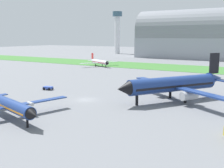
{
  "coord_description": "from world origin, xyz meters",
  "views": [
    {
      "loc": [
        37.09,
        -49.29,
        14.26
      ],
      "look_at": [
        3.1,
        6.46,
        3.0
      ],
      "focal_mm": 44.11,
      "sensor_mm": 36.0,
      "label": 1
    }
  ],
  "objects_px": {
    "baggage_cart_midfield": "(48,88)",
    "control_tower": "(117,29)",
    "airplane_taxiing_turboprop": "(99,62)",
    "airplane_foreground_turboprop": "(9,104)",
    "airplane_midfield_jet": "(175,84)"
  },
  "relations": [
    {
      "from": "baggage_cart_midfield",
      "to": "control_tower",
      "type": "relative_size",
      "value": 0.08
    },
    {
      "from": "airplane_taxiing_turboprop",
      "to": "baggage_cart_midfield",
      "type": "bearing_deg",
      "value": -43.16
    },
    {
      "from": "control_tower",
      "to": "baggage_cart_midfield",
      "type": "bearing_deg",
      "value": -66.28
    },
    {
      "from": "airplane_foreground_turboprop",
      "to": "control_tower",
      "type": "xyz_separation_m",
      "value": [
        -79.39,
        173.5,
        18.2
      ]
    },
    {
      "from": "airplane_taxiing_turboprop",
      "to": "airplane_midfield_jet",
      "type": "relative_size",
      "value": 0.73
    },
    {
      "from": "baggage_cart_midfield",
      "to": "airplane_midfield_jet",
      "type": "bearing_deg",
      "value": -2.59
    },
    {
      "from": "airplane_taxiing_turboprop",
      "to": "airplane_midfield_jet",
      "type": "bearing_deg",
      "value": -16.87
    },
    {
      "from": "airplane_taxiing_turboprop",
      "to": "control_tower",
      "type": "xyz_separation_m",
      "value": [
        -44.83,
        93.77,
        18.49
      ]
    },
    {
      "from": "airplane_taxiing_turboprop",
      "to": "airplane_midfield_jet",
      "type": "distance_m",
      "value": 75.13
    },
    {
      "from": "airplane_foreground_turboprop",
      "to": "baggage_cart_midfield",
      "type": "xyz_separation_m",
      "value": [
        -13.26,
        23.03,
        -1.98
      ]
    },
    {
      "from": "airplane_foreground_turboprop",
      "to": "control_tower",
      "type": "distance_m",
      "value": 191.67
    },
    {
      "from": "airplane_taxiing_turboprop",
      "to": "airplane_midfield_jet",
      "type": "xyz_separation_m",
      "value": [
        54.82,
        -51.35,
        1.51
      ]
    },
    {
      "from": "airplane_foreground_turboprop",
      "to": "airplane_midfield_jet",
      "type": "height_order",
      "value": "airplane_midfield_jet"
    },
    {
      "from": "airplane_taxiing_turboprop",
      "to": "airplane_foreground_turboprop",
      "type": "relative_size",
      "value": 0.83
    },
    {
      "from": "airplane_foreground_turboprop",
      "to": "airplane_midfield_jet",
      "type": "distance_m",
      "value": 34.89
    }
  ]
}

